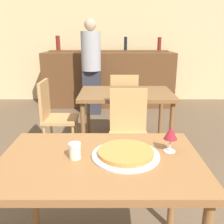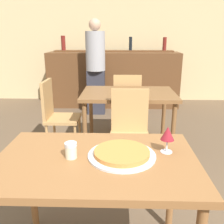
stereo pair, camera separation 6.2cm
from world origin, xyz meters
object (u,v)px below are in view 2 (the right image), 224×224
object	(u,v)px
chair_far_side_front	(130,128)
wine_glass	(168,134)
cheese_shaker	(71,150)
chair_far_side_back	(127,101)
person_standing	(96,64)
pizza_tray	(122,154)
chair_far_side_left	(56,112)

from	to	relation	value
chair_far_side_front	wine_glass	size ratio (longest dim) A/B	5.64
cheese_shaker	wine_glass	distance (m)	0.56
chair_far_side_back	person_standing	bearing A→B (deg)	-62.23
chair_far_side_back	wine_glass	distance (m)	2.13
chair_far_side_front	cheese_shaker	size ratio (longest dim) A/B	9.84
pizza_tray	wine_glass	xyz separation A→B (m)	(0.26, 0.06, 0.10)
chair_far_side_front	cheese_shaker	distance (m)	1.21
chair_far_side_front	chair_far_side_left	size ratio (longest dim) A/B	1.00
chair_far_side_left	pizza_tray	distance (m)	1.82
chair_far_side_front	pizza_tray	size ratio (longest dim) A/B	2.32
person_standing	wine_glass	bearing A→B (deg)	-77.17
chair_far_side_left	chair_far_side_front	bearing A→B (deg)	-121.28
chair_far_side_front	wine_glass	xyz separation A→B (m)	(0.17, -1.02, 0.36)
chair_far_side_front	wine_glass	world-z (taller)	wine_glass
chair_far_side_back	chair_far_side_left	size ratio (longest dim) A/B	1.00
cheese_shaker	wine_glass	size ratio (longest dim) A/B	0.57
cheese_shaker	person_standing	bearing A→B (deg)	92.88
wine_glass	pizza_tray	bearing A→B (deg)	-166.54
chair_far_side_front	chair_far_side_left	distance (m)	1.04
chair_far_side_back	pizza_tray	size ratio (longest dim) A/B	2.32
chair_far_side_front	cheese_shaker	xyz separation A→B (m)	(-0.38, -1.11, 0.29)
chair_far_side_front	chair_far_side_back	xyz separation A→B (m)	(-0.00, 1.07, 0.00)
chair_far_side_back	person_standing	xyz separation A→B (m)	(-0.54, 1.02, 0.40)
chair_far_side_left	person_standing	size ratio (longest dim) A/B	0.53
person_standing	cheese_shaker	bearing A→B (deg)	-87.12
chair_far_side_front	chair_far_side_left	bearing A→B (deg)	148.72
chair_far_side_front	pizza_tray	distance (m)	1.12
chair_far_side_front	wine_glass	distance (m)	1.10
chair_far_side_back	cheese_shaker	size ratio (longest dim) A/B	9.84
pizza_tray	cheese_shaker	size ratio (longest dim) A/B	4.24
chair_far_side_back	wine_glass	world-z (taller)	wine_glass
person_standing	chair_far_side_front	bearing A→B (deg)	-75.63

